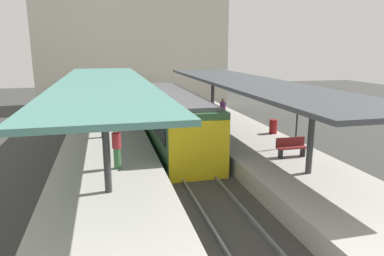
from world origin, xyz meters
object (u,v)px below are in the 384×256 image
platform_bench (291,146)px  commuter_train (173,119)px  litter_bin (273,127)px  passenger_mid_platform (223,111)px  passenger_far_end (103,122)px  passenger_near_bench (117,147)px  platform_sign (297,115)px

platform_bench → commuter_train: bearing=125.0°
litter_bin → passenger_mid_platform: bearing=124.0°
passenger_mid_platform → passenger_far_end: (-7.37, -1.59, 0.01)m
passenger_far_end → passenger_near_bench: bearing=-84.5°
litter_bin → passenger_mid_platform: size_ratio=0.48×
commuter_train → platform_sign: commuter_train is taller
platform_bench → litter_bin: size_ratio=1.75×
litter_bin → commuter_train: bearing=161.4°
litter_bin → passenger_near_bench: 9.73m
commuter_train → passenger_near_bench: bearing=-120.5°
passenger_far_end → passenger_mid_platform: bearing=12.2°
commuter_train → passenger_mid_platform: commuter_train is taller
platform_bench → passenger_near_bench: size_ratio=0.82×
platform_bench → passenger_far_end: (-8.15, 5.60, 0.41)m
platform_sign → passenger_near_bench: size_ratio=1.30×
passenger_near_bench → passenger_far_end: size_ratio=1.01×
platform_bench → platform_sign: platform_sign is taller
commuter_train → passenger_far_end: commuter_train is taller
passenger_near_bench → passenger_mid_platform: bearing=45.4°
platform_sign → passenger_far_end: 10.12m
platform_sign → passenger_near_bench: (-8.62, -1.07, -0.74)m
commuter_train → platform_bench: 7.37m
passenger_near_bench → passenger_mid_platform: size_ratio=1.03×
passenger_mid_platform → litter_bin: bearing=-56.0°
platform_sign → passenger_mid_platform: platform_sign is taller
passenger_near_bench → litter_bin: bearing=24.0°
platform_bench → passenger_mid_platform: (-0.78, 7.19, 0.39)m
commuter_train → passenger_near_bench: 6.72m
platform_sign → passenger_mid_platform: 6.18m
commuter_train → passenger_mid_platform: bearing=18.6°
passenger_far_end → litter_bin: bearing=-8.5°
commuter_train → platform_sign: (5.21, -4.72, 0.90)m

